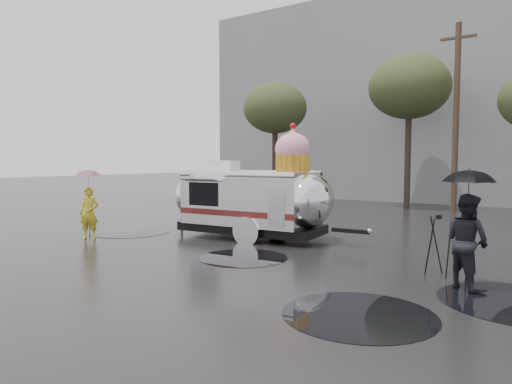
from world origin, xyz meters
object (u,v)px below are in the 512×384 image
Objects in this scene: person_left at (89,213)px; tripod at (438,241)px; airstream_trailer at (253,197)px; person_right at (467,241)px.

person_left is 1.24× the size of tripod.
airstream_trailer reaches higher than person_right.
tripod is (10.39, 1.34, -0.06)m from person_left.
person_right reaches higher than person_left.
person_right is at bearing -40.47° from tripod.
airstream_trailer is at bearing 171.46° from tripod.
airstream_trailer is at bearing 14.76° from person_right.
person_left reaches higher than tripod.
person_right is (6.86, -2.62, -0.38)m from airstream_trailer.
airstream_trailer is 7.35m from person_right.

